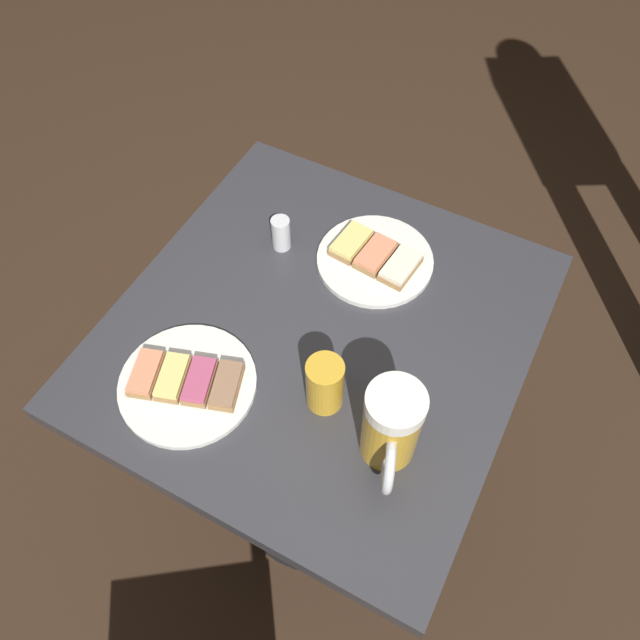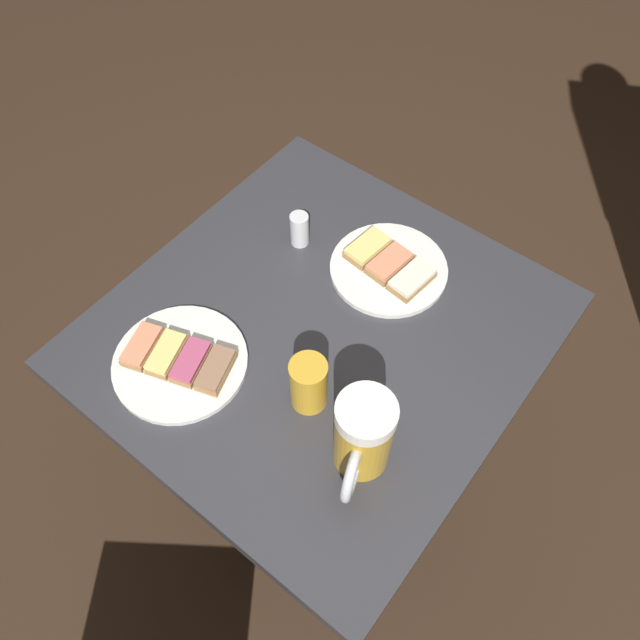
{
  "view_description": "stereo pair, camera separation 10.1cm",
  "coord_description": "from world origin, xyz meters",
  "px_view_note": "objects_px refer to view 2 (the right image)",
  "views": [
    {
      "loc": [
        0.26,
        -0.5,
        1.61
      ],
      "look_at": [
        0.0,
        0.0,
        0.77
      ],
      "focal_mm": 35.4,
      "sensor_mm": 36.0,
      "label": 1
    },
    {
      "loc": [
        0.35,
        -0.44,
        1.61
      ],
      "look_at": [
        0.0,
        0.0,
        0.77
      ],
      "focal_mm": 35.4,
      "sensor_mm": 36.0,
      "label": 2
    }
  ],
  "objects_px": {
    "beer_glass_small": "(309,384)",
    "plate_near": "(389,267)",
    "salt_shaker": "(299,229)",
    "beer_mug": "(363,437)",
    "plate_far": "(180,361)"
  },
  "relations": [
    {
      "from": "beer_mug",
      "to": "plate_near",
      "type": "bearing_deg",
      "value": 117.93
    },
    {
      "from": "plate_near",
      "to": "beer_mug",
      "type": "bearing_deg",
      "value": -62.07
    },
    {
      "from": "plate_near",
      "to": "salt_shaker",
      "type": "bearing_deg",
      "value": -164.97
    },
    {
      "from": "plate_far",
      "to": "plate_near",
      "type": "bearing_deg",
      "value": 67.24
    },
    {
      "from": "plate_far",
      "to": "beer_mug",
      "type": "distance_m",
      "value": 0.32
    },
    {
      "from": "plate_near",
      "to": "beer_glass_small",
      "type": "distance_m",
      "value": 0.28
    },
    {
      "from": "plate_near",
      "to": "beer_glass_small",
      "type": "height_order",
      "value": "beer_glass_small"
    },
    {
      "from": "beer_mug",
      "to": "salt_shaker",
      "type": "distance_m",
      "value": 0.42
    },
    {
      "from": "beer_mug",
      "to": "plate_far",
      "type": "bearing_deg",
      "value": -171.23
    },
    {
      "from": "plate_near",
      "to": "beer_glass_small",
      "type": "relative_size",
      "value": 2.1
    },
    {
      "from": "plate_near",
      "to": "salt_shaker",
      "type": "distance_m",
      "value": 0.17
    },
    {
      "from": "beer_glass_small",
      "to": "plate_near",
      "type": "bearing_deg",
      "value": 99.59
    },
    {
      "from": "beer_mug",
      "to": "beer_glass_small",
      "type": "xyz_separation_m",
      "value": [
        -0.12,
        0.03,
        -0.03
      ]
    },
    {
      "from": "beer_mug",
      "to": "beer_glass_small",
      "type": "bearing_deg",
      "value": 165.97
    },
    {
      "from": "salt_shaker",
      "to": "beer_mug",
      "type": "bearing_deg",
      "value": -39.03
    }
  ]
}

